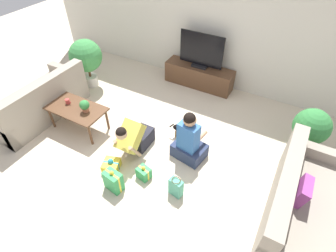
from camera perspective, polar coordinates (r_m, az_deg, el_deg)
name	(u,v)px	position (r m, az deg, el deg)	size (l,w,h in m)	color
ground_plane	(148,154)	(4.50, -4.41, -6.03)	(16.00, 16.00, 0.00)	beige
wall_back	(214,25)	(5.75, 9.99, 20.75)	(8.40, 0.06, 2.60)	beige
sofa_left	(38,103)	(5.65, -26.40, 4.58)	(0.90, 1.90, 0.85)	gray
sofa_right	(302,207)	(3.96, 27.13, -15.39)	(0.90, 1.90, 0.85)	gray
coffee_table	(77,110)	(4.96, -19.25, 3.27)	(1.05, 0.58, 0.47)	brown
tv_console	(199,76)	(6.02, 6.75, 10.77)	(1.52, 0.42, 0.47)	brown
tv	(201,52)	(5.74, 7.22, 15.64)	(0.97, 0.20, 0.75)	black
potted_plant_corner_left	(86,57)	(6.01, -17.42, 14.07)	(0.69, 0.69, 1.08)	beige
potted_plant_corner_right	(311,128)	(4.67, 28.71, -0.31)	(0.57, 0.57, 0.90)	beige
person_kneeling	(134,137)	(4.33, -7.36, -2.46)	(0.35, 0.79, 0.77)	#23232D
person_sitting	(189,141)	(4.21, 4.61, -3.36)	(0.58, 0.53, 0.95)	#283351
dog	(185,128)	(4.66, 3.63, -0.43)	(0.47, 0.25, 0.30)	black
gift_box_a	(111,165)	(4.32, -12.24, -8.34)	(0.32, 0.32, 0.22)	yellow
gift_box_b	(113,181)	(4.01, -11.79, -11.62)	(0.29, 0.21, 0.39)	#2D934C
gift_box_c	(144,173)	(4.12, -5.29, -10.13)	(0.23, 0.20, 0.25)	#2D934C
gift_bag_a	(176,187)	(3.88, 1.73, -13.19)	(0.22, 0.15, 0.34)	#4CA384
mug	(68,101)	(5.06, -21.00, 5.03)	(0.12, 0.08, 0.09)	#B23D38
tabletop_plant	(85,106)	(4.72, -17.71, 4.25)	(0.17, 0.17, 0.22)	#A36042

